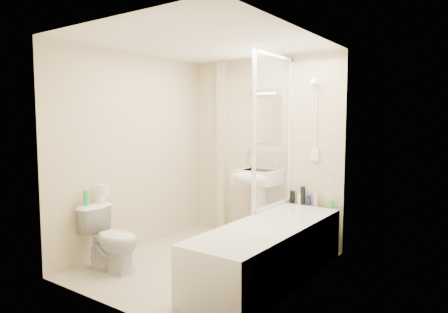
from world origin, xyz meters
The scene contains 25 objects.
floor centered at (0.00, 0.00, 0.00)m, with size 2.50×2.50×0.00m, color beige.
wall_back centered at (0.00, 1.25, 1.20)m, with size 2.20×0.02×2.40m, color beige.
wall_left centered at (-1.10, 0.00, 1.20)m, with size 0.02×2.50×2.40m, color beige.
wall_right centered at (1.10, 0.00, 1.20)m, with size 0.02×2.50×2.40m, color beige.
ceiling centered at (0.00, 0.00, 2.40)m, with size 2.20×2.50×0.02m, color white.
tile_back centered at (0.75, 1.24, 1.42)m, with size 0.70×0.01×1.75m, color beige.
tile_right centered at (1.09, 0.07, 1.42)m, with size 0.01×2.10×1.75m, color beige.
pipe_boxing centered at (-0.62, 1.19, 1.20)m, with size 0.12×0.12×2.40m, color beige.
splashback centered at (0.05, 1.24, 1.03)m, with size 0.60×0.01×0.30m, color beige.
mirror centered at (0.05, 1.24, 1.58)m, with size 0.46×0.01×0.60m, color white.
strip_light centered at (0.05, 1.22, 1.95)m, with size 0.42×0.07×0.07m, color silver.
bathtub centered at (0.75, 0.07, 0.29)m, with size 0.70×2.10×0.55m.
shower_screen centered at (0.40, 0.80, 1.45)m, with size 0.04×0.92×1.80m.
shower_fixture centered at (0.75, 1.19, 1.55)m, with size 0.10×0.16×0.99m.
pedestal_sink centered at (0.05, 1.01, 0.76)m, with size 0.56×0.50×1.08m.
bottle_black_a centered at (0.48, 1.16, 0.63)m, with size 0.06×0.06×0.16m, color black.
bottle_white_a centered at (0.58, 1.16, 0.62)m, with size 0.05×0.05×0.13m, color white.
bottle_black_b centered at (0.62, 1.16, 0.66)m, with size 0.06×0.06×0.22m, color black.
bottle_blue centered at (0.70, 1.16, 0.61)m, with size 0.06×0.06×0.12m, color navy.
bottle_cream centered at (0.79, 1.16, 0.62)m, with size 0.06×0.06×0.15m, color beige.
bottle_green centered at (0.99, 1.16, 0.59)m, with size 0.06×0.06×0.09m, color green.
toilet centered at (-0.72, -0.69, 0.34)m, with size 0.69×0.42×0.68m, color white.
toilet_roll_lower centered at (-0.97, -0.63, 0.73)m, with size 0.10×0.10×0.09m, color white.
toilet_roll_upper centered at (-0.97, -0.59, 0.82)m, with size 0.12×0.12×0.11m, color white.
green_bottle centered at (-0.99, -0.79, 0.76)m, with size 0.07×0.07×0.16m, color #29C861.
Camera 1 is at (2.64, -3.36, 1.59)m, focal length 32.00 mm.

